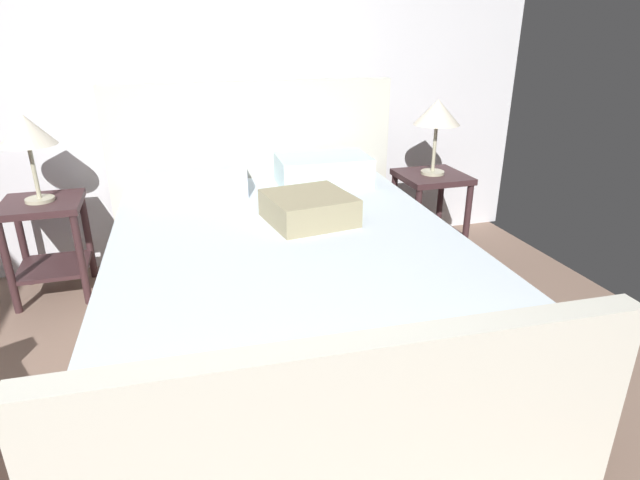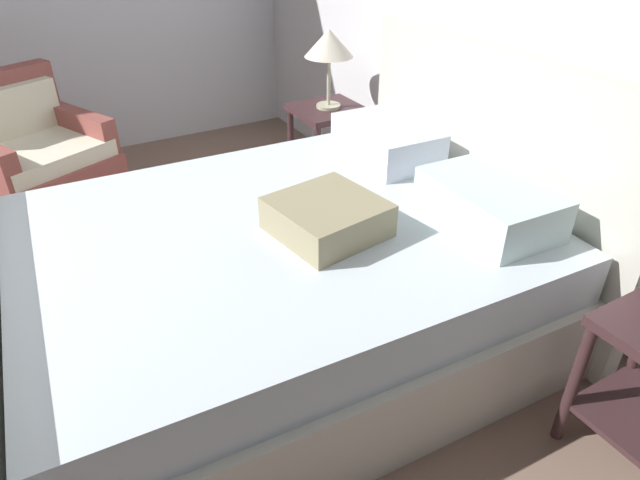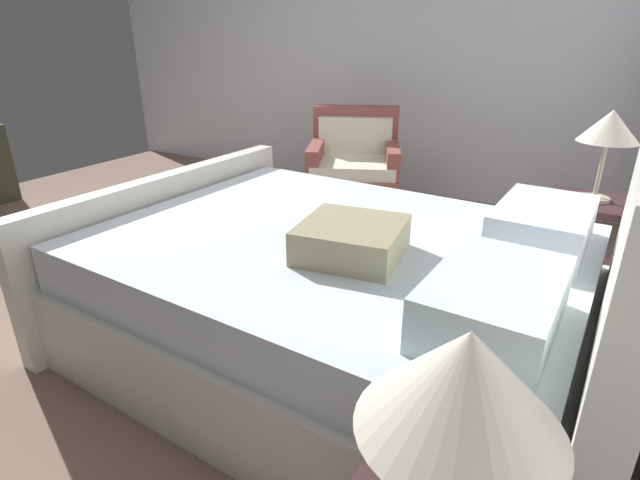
{
  "view_description": "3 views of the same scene",
  "coord_description": "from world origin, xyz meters",
  "views": [
    {
      "loc": [
        -0.18,
        -0.78,
        1.54
      ],
      "look_at": [
        0.54,
        1.59,
        0.53
      ],
      "focal_mm": 29.54,
      "sensor_mm": 36.0,
      "label": 1
    },
    {
      "loc": [
        2.16,
        0.67,
        1.8
      ],
      "look_at": [
        0.32,
        1.72,
        0.47
      ],
      "focal_mm": 30.91,
      "sensor_mm": 36.0,
      "label": 2
    },
    {
      "loc": [
        2.16,
        2.47,
        1.47
      ],
      "look_at": [
        0.43,
        1.47,
        0.63
      ],
      "focal_mm": 27.66,
      "sensor_mm": 36.0,
      "label": 3
    }
  ],
  "objects": [
    {
      "name": "table_lamp_right",
      "position": [
        1.58,
        2.37,
        1.0
      ],
      "size": [
        0.31,
        0.31,
        0.5
      ],
      "color": "#B7B293",
      "rests_on": "nightstand_right"
    },
    {
      "name": "nightstand_left",
      "position": [
        -0.89,
        2.48,
        0.4
      ],
      "size": [
        0.44,
        0.44,
        0.6
      ],
      "color": "#3B2426",
      "rests_on": "ground"
    },
    {
      "name": "wall_back",
      "position": [
        0.0,
        2.88,
        1.38
      ],
      "size": [
        4.94,
        0.12,
        2.75
      ],
      "primitive_type": "cube",
      "color": "silver",
      "rests_on": "ground"
    },
    {
      "name": "table_lamp_left",
      "position": [
        -0.89,
        2.48,
        1.0
      ],
      "size": [
        0.31,
        0.31,
        0.5
      ],
      "color": "#B7B293",
      "rests_on": "nightstand_left"
    },
    {
      "name": "nightstand_right",
      "position": [
        1.58,
        2.37,
        0.4
      ],
      "size": [
        0.44,
        0.44,
        0.6
      ],
      "color": "#3B2426",
      "rests_on": "ground"
    },
    {
      "name": "bed",
      "position": [
        0.35,
        1.56,
        0.35
      ],
      "size": [
        1.93,
        2.42,
        1.22
      ],
      "color": "silver",
      "rests_on": "ground"
    }
  ]
}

